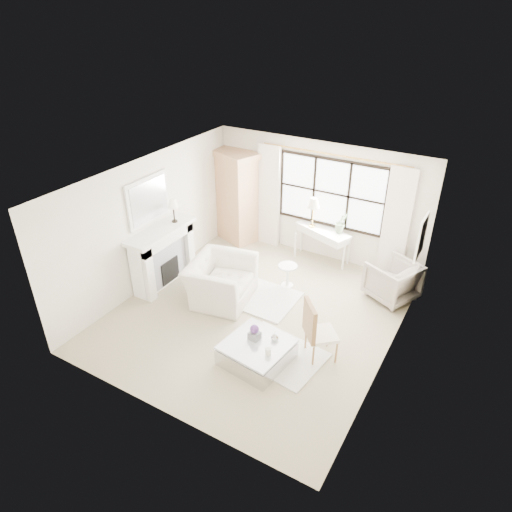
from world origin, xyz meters
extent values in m
plane|color=tan|center=(0.00, 0.00, 0.00)|extent=(5.50, 5.50, 0.00)
plane|color=white|center=(0.00, 0.00, 2.70)|extent=(5.50, 5.50, 0.00)
plane|color=white|center=(0.00, 2.75, 1.35)|extent=(5.00, 0.00, 5.00)
plane|color=white|center=(0.00, -2.75, 1.35)|extent=(5.00, 0.00, 5.00)
plane|color=silver|center=(-2.50, 0.00, 1.35)|extent=(0.00, 5.50, 5.50)
plane|color=white|center=(2.50, 0.00, 1.35)|extent=(0.00, 5.50, 5.50)
cube|color=white|center=(0.30, 2.73, 1.60)|extent=(2.40, 0.02, 1.50)
cylinder|color=#B5863F|center=(0.30, 2.67, 2.47)|extent=(3.30, 0.04, 0.04)
cube|color=white|center=(-1.20, 2.65, 1.24)|extent=(0.55, 0.10, 2.47)
cube|color=white|center=(1.80, 2.65, 1.24)|extent=(0.55, 0.10, 2.47)
cube|color=white|center=(-2.29, 0.00, 0.59)|extent=(0.34, 1.50, 1.18)
cube|color=silver|center=(-2.12, 0.00, 0.53)|extent=(0.03, 1.22, 0.97)
cube|color=black|center=(-2.11, 0.00, 0.32)|extent=(0.06, 0.52, 0.50)
cube|color=white|center=(-2.25, 0.00, 1.22)|extent=(0.58, 1.66, 0.08)
cube|color=silver|center=(-2.47, 0.00, 1.84)|extent=(0.05, 1.15, 0.95)
cube|color=silver|center=(-2.44, 0.00, 1.84)|extent=(0.02, 1.00, 0.80)
cube|color=white|center=(2.47, 1.70, 1.55)|extent=(0.04, 0.62, 0.82)
cube|color=beige|center=(2.45, 1.70, 1.55)|extent=(0.01, 0.52, 0.72)
cylinder|color=black|center=(-2.20, 0.42, 1.27)|extent=(0.12, 0.12, 0.03)
cylinder|color=black|center=(-2.20, 0.42, 1.44)|extent=(0.03, 0.03, 0.30)
cone|color=#FBEFCD|center=(-2.20, 0.42, 1.68)|extent=(0.22, 0.22, 0.18)
cube|color=tan|center=(-2.02, 2.48, 1.05)|extent=(1.14, 0.90, 2.10)
cube|color=tan|center=(-2.02, 2.48, 2.17)|extent=(1.29, 1.04, 0.14)
cube|color=white|center=(0.26, 2.53, 0.68)|extent=(1.31, 0.81, 0.14)
cube|color=white|center=(0.26, 2.53, 0.77)|extent=(1.38, 0.87, 0.06)
cylinder|color=gold|center=(0.00, 2.52, 0.82)|extent=(0.14, 0.14, 0.03)
cylinder|color=gold|center=(0.00, 2.52, 1.06)|extent=(0.02, 0.02, 0.46)
cone|color=beige|center=(0.00, 2.52, 1.38)|extent=(0.28, 0.28, 0.22)
imported|color=#5D7850|center=(0.66, 2.54, 1.04)|extent=(0.34, 0.32, 0.48)
cylinder|color=white|center=(0.08, 1.16, 0.01)|extent=(0.26, 0.26, 0.03)
cylinder|color=white|center=(0.08, 1.16, 0.25)|extent=(0.06, 0.06, 0.44)
cylinder|color=white|center=(0.08, 1.16, 0.49)|extent=(0.40, 0.40, 0.03)
cube|color=silver|center=(-0.30, 0.49, 0.01)|extent=(1.66, 1.17, 0.03)
cube|color=silver|center=(0.91, -0.81, 0.01)|extent=(1.62, 1.30, 0.03)
imported|color=silver|center=(-0.87, 0.08, 0.43)|extent=(1.36, 1.50, 0.85)
imported|color=#A3968A|center=(2.07, 1.85, 0.40)|extent=(1.16, 1.15, 0.80)
cube|color=white|center=(1.53, -0.47, 0.46)|extent=(0.66, 0.66, 0.07)
cube|color=#9D7242|center=(1.36, -0.62, 0.78)|extent=(0.36, 0.39, 0.60)
cube|color=silver|center=(0.67, -1.13, 0.16)|extent=(1.12, 1.12, 0.32)
cube|color=silver|center=(0.67, -1.13, 0.36)|extent=(1.12, 1.12, 0.04)
cube|color=slate|center=(0.57, -1.04, 0.44)|extent=(0.19, 0.19, 0.13)
sphere|color=#593079|center=(0.57, -1.04, 0.58)|extent=(0.15, 0.15, 0.15)
cylinder|color=#EBE6CD|center=(0.95, -1.27, 0.44)|extent=(0.09, 0.09, 0.12)
imported|color=silver|center=(0.88, -0.90, 0.45)|extent=(0.14, 0.14, 0.14)
camera|label=1|loc=(3.56, -6.12, 5.37)|focal=32.00mm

